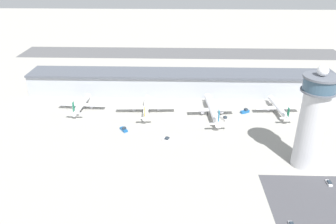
# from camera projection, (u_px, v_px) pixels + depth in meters

# --- Properties ---
(ground_plane) EXTENTS (1000.00, 1000.00, 0.00)m
(ground_plane) POSITION_uv_depth(u_px,v_px,m) (182.00, 138.00, 195.33)
(ground_plane) COLOR #9E9B93
(terminal_building) EXTENTS (234.22, 25.00, 17.41)m
(terminal_building) POSITION_uv_depth(u_px,v_px,m) (182.00, 83.00, 254.39)
(terminal_building) COLOR #A3A8B2
(terminal_building) RESTS_ON ground
(runway_strip) EXTENTS (351.33, 44.00, 0.01)m
(runway_strip) POSITION_uv_depth(u_px,v_px,m) (181.00, 53.00, 361.59)
(runway_strip) COLOR #515154
(runway_strip) RESTS_ON ground
(control_tower) EXTENTS (16.49, 16.49, 54.06)m
(control_tower) POSITION_uv_depth(u_px,v_px,m) (312.00, 119.00, 159.58)
(control_tower) COLOR #BCBCC1
(control_tower) RESTS_ON ground
(airplane_gate_alpha) EXTENTS (33.24, 32.34, 12.08)m
(airplane_gate_alpha) POSITION_uv_depth(u_px,v_px,m) (82.00, 104.00, 229.92)
(airplane_gate_alpha) COLOR silver
(airplane_gate_alpha) RESTS_ON ground
(airplane_gate_bravo) EXTENTS (40.73, 35.99, 11.56)m
(airplane_gate_bravo) POSITION_uv_depth(u_px,v_px,m) (146.00, 107.00, 224.76)
(airplane_gate_bravo) COLOR white
(airplane_gate_bravo) RESTS_ON ground
(airplane_gate_charlie) EXTENTS (31.45, 45.56, 14.39)m
(airplane_gate_charlie) POSITION_uv_depth(u_px,v_px,m) (212.00, 109.00, 220.51)
(airplane_gate_charlie) COLOR white
(airplane_gate_charlie) RESTS_ON ground
(airplane_gate_delta) EXTENTS (31.57, 35.90, 11.75)m
(airplane_gate_delta) POSITION_uv_depth(u_px,v_px,m) (278.00, 107.00, 224.32)
(airplane_gate_delta) COLOR white
(airplane_gate_delta) RESTS_ON ground
(service_truck_catering) EXTENTS (4.76, 7.42, 2.96)m
(service_truck_catering) POSITION_uv_depth(u_px,v_px,m) (225.00, 119.00, 216.06)
(service_truck_catering) COLOR black
(service_truck_catering) RESTS_ON ground
(service_truck_fuel) EXTENTS (7.49, 5.75, 2.44)m
(service_truck_fuel) POSITION_uv_depth(u_px,v_px,m) (168.00, 140.00, 191.77)
(service_truck_fuel) COLOR black
(service_truck_fuel) RESTS_ON ground
(service_truck_baggage) EXTENTS (5.67, 6.60, 2.53)m
(service_truck_baggage) POSITION_uv_depth(u_px,v_px,m) (124.00, 129.00, 203.27)
(service_truck_baggage) COLOR black
(service_truck_baggage) RESTS_ON ground
(service_truck_water) EXTENTS (6.69, 5.06, 3.18)m
(service_truck_water) POSITION_uv_depth(u_px,v_px,m) (245.00, 111.00, 225.86)
(service_truck_water) COLOR black
(service_truck_water) RESTS_ON ground
(car_silver_sedan) EXTENTS (1.79, 4.59, 1.47)m
(car_silver_sedan) POSITION_uv_depth(u_px,v_px,m) (329.00, 183.00, 156.46)
(car_silver_sedan) COLOR black
(car_silver_sedan) RESTS_ON ground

